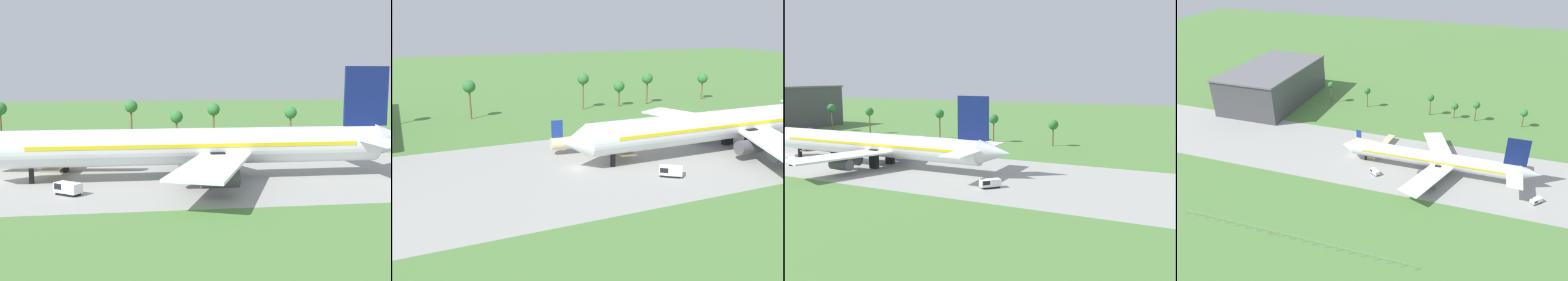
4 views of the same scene
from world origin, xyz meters
TOP-DOWN VIEW (x-y plane):
  - ground_plane at (0.00, 0.00)m, footprint 600.00×600.00m
  - taxiway_strip at (0.00, 0.00)m, footprint 320.00×44.00m
  - jet_airliner at (36.26, -1.79)m, footprint 79.14×52.39m
  - regional_aircraft at (10.81, 8.28)m, footprint 25.66×23.19m
  - baggage_tug at (13.65, -10.90)m, footprint 4.53×4.10m
  - palm_tree_row at (22.18, 52.60)m, footprint 106.66×3.60m

SIDE VIEW (x-z plane):
  - ground_plane at x=0.00m, z-range 0.00..0.00m
  - taxiway_strip at x=0.00m, z-range 0.00..0.02m
  - baggage_tug at x=13.65m, z-range 0.10..2.01m
  - regional_aircraft at x=10.81m, z-range -1.28..6.20m
  - jet_airliner at x=36.26m, z-range -4.11..15.63m
  - palm_tree_row at x=22.18m, z-range 2.43..14.62m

